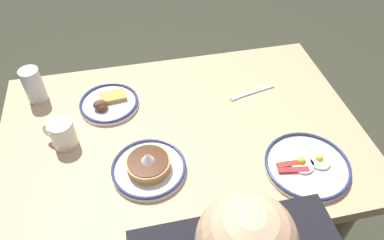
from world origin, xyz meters
name	(u,v)px	position (x,y,z in m)	size (l,w,h in m)	color
ground_plane	(185,234)	(0.00, 0.00, 0.00)	(6.00, 6.00, 0.00)	#393A2B
dining_table	(182,152)	(0.00, 0.00, 0.64)	(1.28, 0.86, 0.76)	tan
plate_near_main	(108,103)	(0.25, -0.19, 0.77)	(0.22, 0.22, 0.05)	white
plate_center_pancakes	(149,167)	(0.14, 0.15, 0.78)	(0.24, 0.24, 0.08)	white
plate_far_companion	(307,165)	(-0.36, 0.24, 0.77)	(0.28, 0.28, 0.04)	silver
coffee_mug	(62,133)	(0.40, -0.03, 0.81)	(0.11, 0.08, 0.10)	white
drinking_glass	(34,87)	(0.51, -0.29, 0.82)	(0.07, 0.07, 0.14)	silver
fork_near	(252,93)	(-0.31, -0.14, 0.76)	(0.20, 0.06, 0.01)	silver
fork_far	(256,207)	(-0.16, 0.35, 0.76)	(0.18, 0.06, 0.01)	silver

